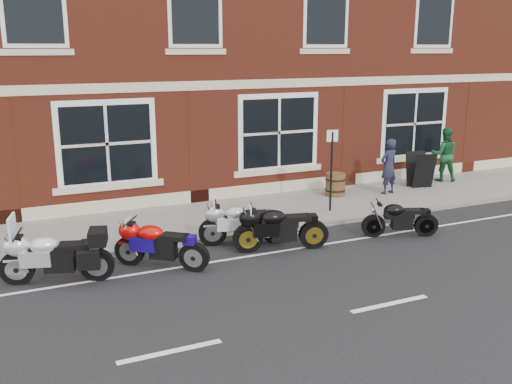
# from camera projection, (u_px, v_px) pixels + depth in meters

# --- Properties ---
(ground) EXTENTS (80.00, 80.00, 0.00)m
(ground) POSITION_uv_depth(u_px,v_px,m) (307.00, 251.00, 12.74)
(ground) COLOR black
(ground) RESTS_ON ground
(sidewalk) EXTENTS (30.00, 3.00, 0.12)m
(sidewalk) POSITION_uv_depth(u_px,v_px,m) (253.00, 213.00, 15.38)
(sidewalk) COLOR slate
(sidewalk) RESTS_ON ground
(kerb) EXTENTS (30.00, 0.16, 0.12)m
(kerb) POSITION_uv_depth(u_px,v_px,m) (279.00, 230.00, 13.98)
(kerb) COLOR slate
(kerb) RESTS_ON ground
(pub_building) EXTENTS (24.00, 12.00, 12.00)m
(pub_building) POSITION_uv_depth(u_px,v_px,m) (169.00, 2.00, 20.55)
(pub_building) COLOR maroon
(pub_building) RESTS_ON ground
(moto_touring_silver) EXTENTS (2.09, 0.79, 1.41)m
(moto_touring_silver) POSITION_uv_depth(u_px,v_px,m) (53.00, 254.00, 10.89)
(moto_touring_silver) COLOR black
(moto_touring_silver) RESTS_ON ground
(moto_sport_red) EXTENTS (1.69, 1.38, 0.92)m
(moto_sport_red) POSITION_uv_depth(u_px,v_px,m) (160.00, 243.00, 11.63)
(moto_sport_red) COLOR black
(moto_sport_red) RESTS_ON ground
(moto_sport_black) EXTENTS (2.13, 0.65, 0.97)m
(moto_sport_black) POSITION_uv_depth(u_px,v_px,m) (279.00, 226.00, 12.63)
(moto_sport_black) COLOR black
(moto_sport_black) RESTS_ON ground
(moto_sport_silver) EXTENTS (2.04, 0.71, 0.94)m
(moto_sport_silver) POSITION_uv_depth(u_px,v_px,m) (242.00, 222.00, 13.04)
(moto_sport_silver) COLOR black
(moto_sport_silver) RESTS_ON ground
(moto_naked_black) EXTENTS (1.75, 0.78, 0.83)m
(moto_naked_black) POSITION_uv_depth(u_px,v_px,m) (398.00, 217.00, 13.58)
(moto_naked_black) COLOR black
(moto_naked_black) RESTS_ON ground
(pedestrian_left) EXTENTS (0.67, 0.50, 1.67)m
(pedestrian_left) POSITION_uv_depth(u_px,v_px,m) (389.00, 166.00, 17.05)
(pedestrian_left) COLOR #1B1E31
(pedestrian_left) RESTS_ON sidewalk
(pedestrian_right) EXTENTS (1.07, 1.00, 1.76)m
(pedestrian_right) POSITION_uv_depth(u_px,v_px,m) (444.00, 154.00, 18.69)
(pedestrian_right) COLOR #164D24
(pedestrian_right) RESTS_ON sidewalk
(a_board_sign) EXTENTS (0.75, 0.58, 1.12)m
(a_board_sign) POSITION_uv_depth(u_px,v_px,m) (420.00, 170.00, 17.90)
(a_board_sign) COLOR black
(a_board_sign) RESTS_ON sidewalk
(barrel_planter) EXTENTS (0.61, 0.61, 0.68)m
(barrel_planter) POSITION_uv_depth(u_px,v_px,m) (335.00, 184.00, 16.93)
(barrel_planter) COLOR #522815
(barrel_planter) RESTS_ON sidewalk
(parking_sign) EXTENTS (0.31, 0.07, 2.20)m
(parking_sign) POSITION_uv_depth(u_px,v_px,m) (331.00, 165.00, 15.11)
(parking_sign) COLOR black
(parking_sign) RESTS_ON sidewalk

